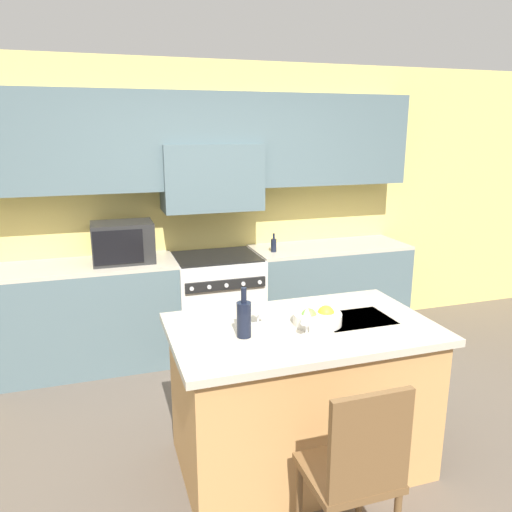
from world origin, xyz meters
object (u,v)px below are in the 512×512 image
at_px(range_stove, 217,304).
at_px(island_chair, 357,467).
at_px(microwave, 123,242).
at_px(wine_bottle, 244,318).
at_px(oil_bottle_on_counter, 274,245).
at_px(wine_glass_far, 258,305).
at_px(wine_glass_near, 307,316).
at_px(fruit_bowl, 318,318).

xyz_separation_m(range_stove, island_chair, (0.04, -2.61, 0.08)).
xyz_separation_m(microwave, wine_bottle, (0.55, -1.87, -0.07)).
bearing_deg(range_stove, island_chair, -89.18).
bearing_deg(oil_bottle_on_counter, wine_glass_far, -112.88).
height_order(wine_glass_near, wine_glass_far, same).
height_order(wine_glass_far, fruit_bowl, wine_glass_far).
xyz_separation_m(range_stove, oil_bottle_on_counter, (0.55, -0.05, 0.55)).
bearing_deg(fruit_bowl, wine_glass_far, 164.51).
height_order(fruit_bowl, oil_bottle_on_counter, oil_bottle_on_counter).
bearing_deg(wine_bottle, wine_glass_near, -17.59).
bearing_deg(wine_bottle, wine_glass_far, 47.73).
xyz_separation_m(wine_bottle, oil_bottle_on_counter, (0.83, 1.81, -0.03)).
height_order(range_stove, oil_bottle_on_counter, oil_bottle_on_counter).
bearing_deg(island_chair, wine_glass_near, 88.75).
bearing_deg(range_stove, oil_bottle_on_counter, -4.77).
xyz_separation_m(range_stove, fruit_bowl, (0.19, -1.81, 0.51)).
height_order(island_chair, fruit_bowl, fruit_bowl).
xyz_separation_m(island_chair, wine_bottle, (-0.32, 0.76, 0.50)).
bearing_deg(wine_glass_far, wine_glass_near, -50.82).
height_order(range_stove, microwave, microwave).
bearing_deg(oil_bottle_on_counter, island_chair, -101.27).
distance_m(wine_glass_far, fruit_bowl, 0.37).
bearing_deg(island_chair, range_stove, 90.82).
height_order(microwave, wine_bottle, microwave).
height_order(range_stove, wine_glass_far, wine_glass_far).
distance_m(range_stove, microwave, 1.06).
bearing_deg(fruit_bowl, range_stove, 96.15).
bearing_deg(oil_bottle_on_counter, wine_bottle, -114.75).
distance_m(microwave, island_chair, 2.83).
height_order(microwave, wine_glass_far, microwave).
bearing_deg(range_stove, fruit_bowl, -83.85).
bearing_deg(oil_bottle_on_counter, fruit_bowl, -101.37).
xyz_separation_m(range_stove, wine_bottle, (-0.28, -1.85, 0.58)).
xyz_separation_m(microwave, fruit_bowl, (1.03, -1.82, -0.15)).
bearing_deg(fruit_bowl, island_chair, -101.05).
bearing_deg(island_chair, wine_glass_far, 101.96).
bearing_deg(microwave, range_stove, -1.28).
distance_m(microwave, fruit_bowl, 2.10).
relative_size(wine_bottle, fruit_bowl, 0.99).
bearing_deg(fruit_bowl, wine_bottle, -174.25).
relative_size(island_chair, oil_bottle_on_counter, 5.52).
xyz_separation_m(range_stove, wine_glass_near, (0.05, -1.96, 0.59)).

